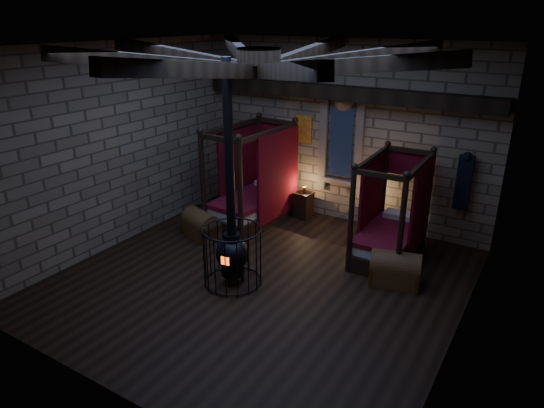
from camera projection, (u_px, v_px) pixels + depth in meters
The scene contains 8 objects.
room at pixel (262, 75), 7.86m from camera, with size 7.02×7.02×4.29m.
bed_left at pixel (253, 199), 11.50m from camera, with size 1.30×2.28×2.32m.
bed_right at pixel (390, 233), 9.85m from camera, with size 1.09×2.02×2.09m.
trunk_left at pixel (201, 225), 10.82m from camera, with size 0.97×0.77×0.62m.
trunk_right at pixel (395, 270), 8.90m from camera, with size 1.00×0.76×0.65m.
nightstand_left at pixel (304, 205), 11.81m from camera, with size 0.45×0.44×0.80m.
nightstand_right at pixel (369, 219), 10.93m from camera, with size 0.44×0.42×0.74m.
stove at pixel (232, 251), 8.80m from camera, with size 1.08×1.08×4.05m.
Camera 1 is at (4.37, -6.71, 4.67)m, focal length 32.00 mm.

